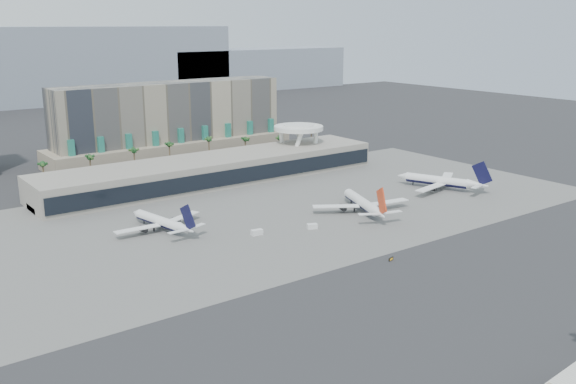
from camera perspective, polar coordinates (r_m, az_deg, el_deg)
ground at (r=223.75m, az=7.79°, el=-4.57°), size 900.00×900.00×0.00m
apron_pad at (r=263.84m, az=-0.53°, el=-1.40°), size 260.00×130.00×0.06m
mountain_ridge at (r=646.30m, az=-20.84°, el=10.00°), size 680.00×60.00×70.00m
hotel at (r=365.73m, az=-10.34°, el=5.63°), size 140.00×30.00×42.00m
terminal at (r=306.94m, az=-6.55°, el=2.08°), size 170.00×32.50×14.50m
saucer_structure at (r=339.62m, az=0.95°, el=5.46°), size 26.00×26.00×21.89m
palm_row at (r=339.62m, az=-8.53°, el=3.93°), size 157.80×2.80×13.10m
airliner_left at (r=239.31m, az=-11.19°, el=-2.59°), size 36.20×37.58×13.07m
airliner_centre at (r=258.82m, az=6.68°, el=-0.98°), size 39.32×40.60×14.68m
airliner_right at (r=300.65m, az=13.42°, el=0.97°), size 40.21×41.45×15.17m
service_vehicle_a at (r=230.28m, az=-2.78°, el=-3.61°), size 4.40×2.50×2.06m
service_vehicle_b at (r=237.13m, az=2.17°, el=-3.07°), size 4.26×3.37×1.92m
taxiway_sign at (r=208.92m, az=9.15°, el=-5.90°), size 2.35×0.85×1.07m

